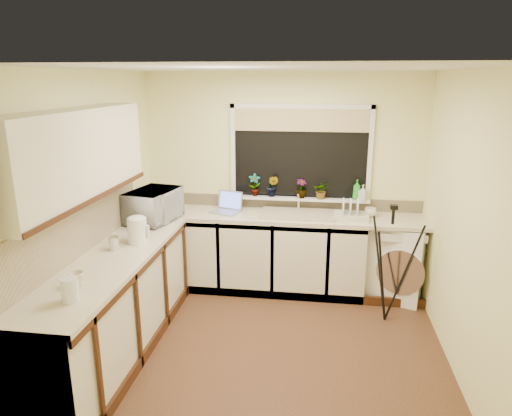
# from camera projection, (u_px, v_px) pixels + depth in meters

# --- Properties ---
(floor) EXTENTS (3.20, 3.20, 0.00)m
(floor) POSITION_uv_depth(u_px,v_px,m) (266.00, 344.00, 4.29)
(floor) COLOR brown
(floor) RESTS_ON ground
(ceiling) EXTENTS (3.20, 3.20, 0.00)m
(ceiling) POSITION_uv_depth(u_px,v_px,m) (268.00, 68.00, 3.62)
(ceiling) COLOR white
(ceiling) RESTS_ON ground
(wall_back) EXTENTS (3.20, 0.00, 3.20)m
(wall_back) POSITION_uv_depth(u_px,v_px,m) (282.00, 181.00, 5.38)
(wall_back) COLOR #F6F1A4
(wall_back) RESTS_ON ground
(wall_front) EXTENTS (3.20, 0.00, 3.20)m
(wall_front) POSITION_uv_depth(u_px,v_px,m) (235.00, 297.00, 2.52)
(wall_front) COLOR #F6F1A4
(wall_front) RESTS_ON ground
(wall_left) EXTENTS (0.00, 3.00, 3.00)m
(wall_left) POSITION_uv_depth(u_px,v_px,m) (91.00, 210.00, 4.17)
(wall_left) COLOR #F6F1A4
(wall_left) RESTS_ON ground
(wall_right) EXTENTS (0.00, 3.00, 3.00)m
(wall_right) POSITION_uv_depth(u_px,v_px,m) (464.00, 226.00, 3.74)
(wall_right) COLOR #F6F1A4
(wall_right) RESTS_ON ground
(base_cabinet_back) EXTENTS (2.55, 0.60, 0.86)m
(base_cabinet_back) POSITION_uv_depth(u_px,v_px,m) (251.00, 252.00, 5.36)
(base_cabinet_back) COLOR silver
(base_cabinet_back) RESTS_ON floor
(base_cabinet_left) EXTENTS (0.54, 2.40, 0.86)m
(base_cabinet_left) POSITION_uv_depth(u_px,v_px,m) (116.00, 308.00, 4.06)
(base_cabinet_left) COLOR silver
(base_cabinet_left) RESTS_ON floor
(worktop_back) EXTENTS (3.20, 0.60, 0.04)m
(worktop_back) POSITION_uv_depth(u_px,v_px,m) (280.00, 216.00, 5.19)
(worktop_back) COLOR beige
(worktop_back) RESTS_ON base_cabinet_back
(worktop_left) EXTENTS (0.60, 2.40, 0.04)m
(worktop_left) POSITION_uv_depth(u_px,v_px,m) (111.00, 260.00, 3.94)
(worktop_left) COLOR beige
(worktop_left) RESTS_ON base_cabinet_left
(upper_cabinet) EXTENTS (0.28, 1.90, 0.70)m
(upper_cabinet) POSITION_uv_depth(u_px,v_px,m) (76.00, 155.00, 3.56)
(upper_cabinet) COLOR silver
(upper_cabinet) RESTS_ON wall_left
(splashback_left) EXTENTS (0.02, 2.40, 0.45)m
(splashback_left) POSITION_uv_depth(u_px,v_px,m) (77.00, 231.00, 3.91)
(splashback_left) COLOR beige
(splashback_left) RESTS_ON wall_left
(splashback_back) EXTENTS (3.20, 0.02, 0.14)m
(splashback_back) POSITION_uv_depth(u_px,v_px,m) (282.00, 202.00, 5.44)
(splashback_back) COLOR beige
(splashback_back) RESTS_ON wall_back
(window_glass) EXTENTS (1.50, 0.02, 1.00)m
(window_glass) POSITION_uv_depth(u_px,v_px,m) (300.00, 153.00, 5.25)
(window_glass) COLOR black
(window_glass) RESTS_ON wall_back
(window_blind) EXTENTS (1.50, 0.02, 0.25)m
(window_blind) POSITION_uv_depth(u_px,v_px,m) (301.00, 120.00, 5.13)
(window_blind) COLOR tan
(window_blind) RESTS_ON wall_back
(windowsill) EXTENTS (1.60, 0.14, 0.03)m
(windowsill) POSITION_uv_depth(u_px,v_px,m) (299.00, 198.00, 5.34)
(windowsill) COLOR white
(windowsill) RESTS_ON wall_back
(sink) EXTENTS (0.82, 0.46, 0.03)m
(sink) POSITION_uv_depth(u_px,v_px,m) (298.00, 214.00, 5.15)
(sink) COLOR tan
(sink) RESTS_ON worktop_back
(faucet) EXTENTS (0.03, 0.03, 0.24)m
(faucet) POSITION_uv_depth(u_px,v_px,m) (299.00, 201.00, 5.30)
(faucet) COLOR silver
(faucet) RESTS_ON worktop_back
(washing_machine) EXTENTS (0.76, 0.74, 0.85)m
(washing_machine) POSITION_uv_depth(u_px,v_px,m) (396.00, 260.00, 5.15)
(washing_machine) COLOR white
(washing_machine) RESTS_ON floor
(laptop) EXTENTS (0.37, 0.34, 0.23)m
(laptop) POSITION_uv_depth(u_px,v_px,m) (227.00, 206.00, 5.28)
(laptop) COLOR #9E9EA6
(laptop) RESTS_ON worktop_back
(kettle) EXTENTS (0.18, 0.18, 0.23)m
(kettle) POSITION_uv_depth(u_px,v_px,m) (137.00, 231.00, 4.27)
(kettle) COLOR white
(kettle) RESTS_ON worktop_left
(dish_rack) EXTENTS (0.39, 0.30, 0.06)m
(dish_rack) POSITION_uv_depth(u_px,v_px,m) (351.00, 216.00, 5.03)
(dish_rack) COLOR beige
(dish_rack) RESTS_ON worktop_back
(tripod) EXTENTS (0.61, 0.61, 1.21)m
(tripod) POSITION_uv_depth(u_px,v_px,m) (389.00, 264.00, 4.56)
(tripod) COLOR black
(tripod) RESTS_ON floor
(glass_jug) EXTENTS (0.12, 0.12, 0.17)m
(glass_jug) POSITION_uv_depth(u_px,v_px,m) (70.00, 290.00, 3.15)
(glass_jug) COLOR white
(glass_jug) RESTS_ON worktop_left
(steel_jar) EXTENTS (0.09, 0.09, 0.12)m
(steel_jar) POSITION_uv_depth(u_px,v_px,m) (114.00, 243.00, 4.10)
(steel_jar) COLOR silver
(steel_jar) RESTS_ON worktop_left
(microwave) EXTENTS (0.52, 0.67, 0.34)m
(microwave) POSITION_uv_depth(u_px,v_px,m) (154.00, 206.00, 4.92)
(microwave) COLOR silver
(microwave) RESTS_ON worktop_left
(plant_a) EXTENTS (0.15, 0.12, 0.26)m
(plant_a) POSITION_uv_depth(u_px,v_px,m) (255.00, 185.00, 5.36)
(plant_a) COLOR #999999
(plant_a) RESTS_ON windowsill
(plant_b) EXTENTS (0.16, 0.14, 0.25)m
(plant_b) POSITION_uv_depth(u_px,v_px,m) (273.00, 186.00, 5.34)
(plant_b) COLOR #999999
(plant_b) RESTS_ON windowsill
(plant_c) EXTENTS (0.16, 0.16, 0.22)m
(plant_c) POSITION_uv_depth(u_px,v_px,m) (301.00, 188.00, 5.28)
(plant_c) COLOR #999999
(plant_c) RESTS_ON windowsill
(plant_d) EXTENTS (0.20, 0.18, 0.20)m
(plant_d) POSITION_uv_depth(u_px,v_px,m) (322.00, 190.00, 5.24)
(plant_d) COLOR #999999
(plant_d) RESTS_ON windowsill
(soap_bottle_green) EXTENTS (0.11, 0.11, 0.23)m
(soap_bottle_green) POSITION_uv_depth(u_px,v_px,m) (357.00, 190.00, 5.21)
(soap_bottle_green) COLOR green
(soap_bottle_green) RESTS_ON windowsill
(soap_bottle_clear) EXTENTS (0.11, 0.11, 0.18)m
(soap_bottle_clear) POSITION_uv_depth(u_px,v_px,m) (363.00, 193.00, 5.18)
(soap_bottle_clear) COLOR #999999
(soap_bottle_clear) RESTS_ON windowsill
(cup_back) EXTENTS (0.14, 0.14, 0.10)m
(cup_back) POSITION_uv_depth(u_px,v_px,m) (370.00, 212.00, 5.09)
(cup_back) COLOR white
(cup_back) RESTS_ON worktop_back
(cup_left) EXTENTS (0.12, 0.12, 0.10)m
(cup_left) POSITION_uv_depth(u_px,v_px,m) (77.00, 279.00, 3.40)
(cup_left) COLOR beige
(cup_left) RESTS_ON worktop_left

